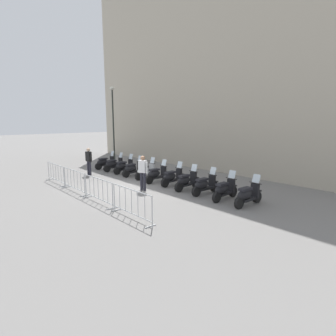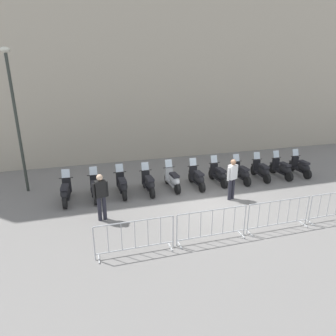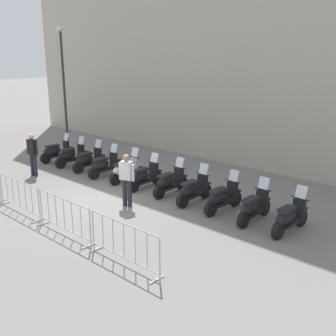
# 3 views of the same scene
# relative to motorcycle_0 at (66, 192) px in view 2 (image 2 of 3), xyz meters

# --- Properties ---
(ground_plane) EXTENTS (120.00, 120.00, 0.00)m
(ground_plane) POSITION_rel_motorcycle_0_xyz_m (5.60, -1.96, -0.45)
(ground_plane) COLOR slate
(building_facade) EXTENTS (28.06, 3.33, 15.01)m
(building_facade) POSITION_rel_motorcycle_0_xyz_m (5.86, 5.95, 7.05)
(building_facade) COLOR #B2A893
(building_facade) RESTS_ON ground
(motorcycle_0) EXTENTS (0.57, 1.73, 1.24)m
(motorcycle_0) POSITION_rel_motorcycle_0_xyz_m (0.00, 0.00, 0.00)
(motorcycle_0) COLOR black
(motorcycle_0) RESTS_ON ground
(motorcycle_1) EXTENTS (0.56, 1.73, 1.24)m
(motorcycle_1) POSITION_rel_motorcycle_0_xyz_m (1.14, -0.02, 0.00)
(motorcycle_1) COLOR black
(motorcycle_1) RESTS_ON ground
(motorcycle_2) EXTENTS (0.56, 1.72, 1.24)m
(motorcycle_2) POSITION_rel_motorcycle_0_xyz_m (2.27, 0.01, 0.00)
(motorcycle_2) COLOR black
(motorcycle_2) RESTS_ON ground
(motorcycle_3) EXTENTS (0.56, 1.72, 1.24)m
(motorcycle_3) POSITION_rel_motorcycle_0_xyz_m (3.40, -0.12, 0.00)
(motorcycle_3) COLOR black
(motorcycle_3) RESTS_ON ground
(motorcycle_4) EXTENTS (0.56, 1.72, 1.24)m
(motorcycle_4) POSITION_rel_motorcycle_0_xyz_m (4.54, -0.05, 0.00)
(motorcycle_4) COLOR black
(motorcycle_4) RESTS_ON ground
(motorcycle_5) EXTENTS (0.56, 1.72, 1.24)m
(motorcycle_5) POSITION_rel_motorcycle_0_xyz_m (5.66, -0.18, 0.00)
(motorcycle_5) COLOR black
(motorcycle_5) RESTS_ON ground
(motorcycle_6) EXTENTS (0.56, 1.72, 1.24)m
(motorcycle_6) POSITION_rel_motorcycle_0_xyz_m (6.80, -0.10, 0.00)
(motorcycle_6) COLOR black
(motorcycle_6) RESTS_ON ground
(motorcycle_7) EXTENTS (0.56, 1.72, 1.24)m
(motorcycle_7) POSITION_rel_motorcycle_0_xyz_m (7.93, -0.23, 0.00)
(motorcycle_7) COLOR black
(motorcycle_7) RESTS_ON ground
(motorcycle_8) EXTENTS (0.56, 1.73, 1.24)m
(motorcycle_8) POSITION_rel_motorcycle_0_xyz_m (9.05, -0.23, 0.00)
(motorcycle_8) COLOR black
(motorcycle_8) RESTS_ON ground
(motorcycle_9) EXTENTS (0.56, 1.72, 1.24)m
(motorcycle_9) POSITION_rel_motorcycle_0_xyz_m (10.19, -0.32, 0.00)
(motorcycle_9) COLOR black
(motorcycle_9) RESTS_ON ground
(motorcycle_10) EXTENTS (0.56, 1.73, 1.24)m
(motorcycle_10) POSITION_rel_motorcycle_0_xyz_m (11.31, -0.35, 0.00)
(motorcycle_10) COLOR black
(motorcycle_10) RESTS_ON ground
(barrier_segment_0) EXTENTS (2.33, 0.51, 1.07)m
(barrier_segment_0) POSITION_rel_motorcycle_0_xyz_m (1.90, -4.26, 0.07)
(barrier_segment_0) COLOR #B2B5B7
(barrier_segment_0) RESTS_ON ground
(barrier_segment_1) EXTENTS (2.33, 0.51, 1.07)m
(barrier_segment_1) POSITION_rel_motorcycle_0_xyz_m (4.31, -4.34, 0.07)
(barrier_segment_1) COLOR #B2B5B7
(barrier_segment_1) RESTS_ON ground
(barrier_segment_2) EXTENTS (2.33, 0.51, 1.07)m
(barrier_segment_2) POSITION_rel_motorcycle_0_xyz_m (6.73, -4.42, 0.07)
(barrier_segment_2) COLOR #B2B5B7
(barrier_segment_2) RESTS_ON ground
(street_lamp) EXTENTS (0.36, 0.36, 5.95)m
(street_lamp) POSITION_rel_motorcycle_0_xyz_m (-1.63, 1.83, 3.12)
(street_lamp) COLOR #2D332D
(street_lamp) RESTS_ON ground
(officer_near_row_end) EXTENTS (0.54, 0.28, 1.73)m
(officer_near_row_end) POSITION_rel_motorcycle_0_xyz_m (1.22, -1.90, 0.53)
(officer_near_row_end) COLOR #23232D
(officer_near_row_end) RESTS_ON ground
(officer_mid_plaza) EXTENTS (0.53, 0.31, 1.73)m
(officer_mid_plaza) POSITION_rel_motorcycle_0_xyz_m (6.47, -1.81, 0.53)
(officer_mid_plaza) COLOR #23232D
(officer_mid_plaza) RESTS_ON ground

